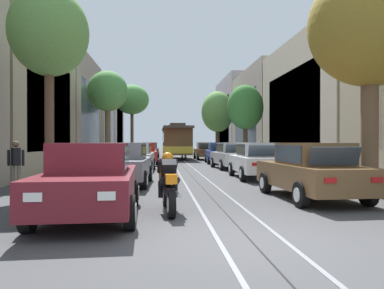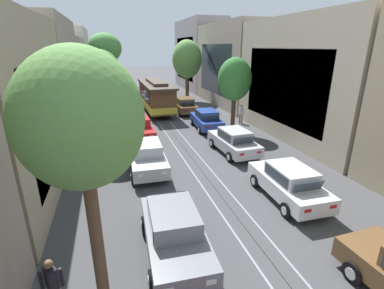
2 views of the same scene
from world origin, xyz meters
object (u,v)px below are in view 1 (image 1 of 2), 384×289
at_px(parked_car_silver_mid_left, 136,157).
at_px(parked_car_brown_fifth_right, 206,151).
at_px(cable_car_trolley, 176,142).
at_px(pedestrian_on_right_pavement, 16,162).
at_px(street_tree_kerb_left_mid, 132,100).
at_px(parked_car_brown_fifth_left, 145,151).
at_px(street_tree_kerb_left_second, 108,92).
at_px(parked_car_maroon_near_left, 91,179).
at_px(parked_car_grey_sixth_left, 149,150).
at_px(street_tree_kerb_right_mid, 217,112).
at_px(parked_car_red_fourth_left, 144,153).
at_px(parked_car_blue_fourth_right, 219,153).
at_px(pedestrian_on_left_pavement, 261,151).
at_px(street_tree_kerb_right_near, 370,29).
at_px(parked_car_grey_second_left, 124,164).
at_px(parked_car_maroon_far_left, 151,149).
at_px(parked_car_silver_mid_right, 232,156).
at_px(parked_car_white_second_right, 257,160).
at_px(street_tree_kerb_left_near, 49,34).
at_px(street_tree_kerb_right_second, 245,108).
at_px(parked_car_brown_near_right, 311,171).
at_px(motorcycle_with_rider, 168,184).

bearing_deg(parked_car_silver_mid_left, parked_car_brown_fifth_right, 67.17).
bearing_deg(cable_car_trolley, pedestrian_on_right_pavement, -105.74).
bearing_deg(parked_car_silver_mid_left, street_tree_kerb_left_mid, 95.08).
height_order(parked_car_brown_fifth_left, street_tree_kerb_left_second, street_tree_kerb_left_second).
height_order(parked_car_maroon_near_left, parked_car_grey_sixth_left, same).
bearing_deg(cable_car_trolley, street_tree_kerb_right_mid, 50.91).
bearing_deg(parked_car_red_fourth_left, parked_car_maroon_near_left, -90.85).
relative_size(parked_car_brown_fifth_left, parked_car_blue_fourth_right, 1.00).
bearing_deg(cable_car_trolley, parked_car_red_fourth_left, -108.31).
bearing_deg(parked_car_brown_fifth_left, street_tree_kerb_right_mid, 45.10).
bearing_deg(pedestrian_on_left_pavement, parked_car_brown_fifth_left, 154.51).
relative_size(street_tree_kerb_left_second, pedestrian_on_right_pavement, 3.86).
height_order(parked_car_maroon_near_left, street_tree_kerb_right_mid, street_tree_kerb_right_mid).
distance_m(street_tree_kerb_right_near, street_tree_kerb_right_mid, 30.10).
bearing_deg(parked_car_brown_fifth_left, parked_car_silver_mid_left, -89.75).
relative_size(parked_car_grey_second_left, street_tree_kerb_right_near, 0.64).
relative_size(parked_car_brown_fifth_left, parked_car_grey_sixth_left, 1.00).
bearing_deg(parked_car_silver_mid_left, street_tree_kerb_right_near, -53.11).
relative_size(parked_car_grey_second_left, parked_car_maroon_far_left, 1.01).
distance_m(parked_car_grey_sixth_left, parked_car_silver_mid_right, 18.14).
xyz_separation_m(parked_car_white_second_right, parked_car_silver_mid_right, (0.02, 5.93, 0.00)).
distance_m(parked_car_silver_mid_left, parked_car_red_fourth_left, 5.89).
distance_m(parked_car_maroon_near_left, parked_car_brown_fifth_left, 24.93).
xyz_separation_m(parked_car_grey_sixth_left, street_tree_kerb_left_second, (-2.32, -14.24, 4.12)).
bearing_deg(street_tree_kerb_left_near, pedestrian_on_left_pavement, 54.93).
height_order(parked_car_brown_fifth_right, pedestrian_on_right_pavement, pedestrian_on_right_pavement).
height_order(parked_car_silver_mid_left, parked_car_blue_fourth_right, same).
relative_size(parked_car_grey_sixth_left, parked_car_maroon_far_left, 1.01).
bearing_deg(parked_car_red_fourth_left, street_tree_kerb_right_second, -3.48).
relative_size(parked_car_maroon_far_left, parked_car_silver_mid_right, 0.99).
height_order(parked_car_maroon_far_left, pedestrian_on_right_pavement, pedestrian_on_right_pavement).
height_order(parked_car_red_fourth_left, street_tree_kerb_right_mid, street_tree_kerb_right_mid).
height_order(parked_car_maroon_near_left, cable_car_trolley, cable_car_trolley).
bearing_deg(street_tree_kerb_right_near, parked_car_white_second_right, 110.88).
bearing_deg(parked_car_silver_mid_left, parked_car_brown_near_right, -62.69).
xyz_separation_m(street_tree_kerb_right_second, pedestrian_on_right_pavement, (-10.87, -13.60, -3.16)).
height_order(parked_car_red_fourth_left, parked_car_brown_near_right, same).
xyz_separation_m(parked_car_brown_fifth_left, pedestrian_on_right_pavement, (-3.37, -20.36, 0.13)).
xyz_separation_m(parked_car_grey_second_left, pedestrian_on_left_pavement, (9.30, 14.57, 0.14)).
bearing_deg(parked_car_grey_second_left, motorcycle_with_rider, -74.39).
bearing_deg(parked_car_brown_near_right, parked_car_grey_second_left, 144.65).
bearing_deg(parked_car_maroon_near_left, cable_car_trolley, 83.69).
bearing_deg(parked_car_grey_second_left, street_tree_kerb_left_near, -140.65).
bearing_deg(parked_car_silver_mid_right, parked_car_maroon_near_left, -112.51).
bearing_deg(parked_car_grey_sixth_left, cable_car_trolley, -59.15).
xyz_separation_m(parked_car_white_second_right, street_tree_kerb_right_second, (1.86, 10.24, 3.29)).
height_order(parked_car_silver_mid_right, street_tree_kerb_left_near, street_tree_kerb_left_near).
bearing_deg(street_tree_kerb_left_second, parked_car_maroon_near_left, -83.16).
bearing_deg(parked_car_brown_fifth_left, street_tree_kerb_right_second, -42.00).
height_order(parked_car_red_fourth_left, street_tree_kerb_left_second, street_tree_kerb_left_second).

